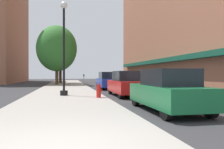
% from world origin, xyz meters
% --- Properties ---
extents(ground_plane, '(90.00, 90.00, 0.00)m').
position_xyz_m(ground_plane, '(4.00, 18.00, 0.00)').
color(ground_plane, '#2D2D30').
extents(sidewalk_slab, '(4.80, 50.00, 0.12)m').
position_xyz_m(sidewalk_slab, '(0.00, 19.00, 0.06)').
color(sidewalk_slab, gray).
rests_on(sidewalk_slab, ground).
extents(building_far_background, '(6.80, 18.00, 20.33)m').
position_xyz_m(building_far_background, '(-11.01, 37.00, 10.14)').
color(building_far_background, '#9E6047').
rests_on(building_far_background, ground).
extents(lamppost, '(0.48, 0.48, 5.90)m').
position_xyz_m(lamppost, '(-0.06, 10.13, 3.20)').
color(lamppost, black).
rests_on(lamppost, sidewalk_slab).
extents(fire_hydrant, '(0.33, 0.26, 0.79)m').
position_xyz_m(fire_hydrant, '(1.90, 8.40, 0.52)').
color(fire_hydrant, red).
rests_on(fire_hydrant, sidewalk_slab).
extents(parking_meter_near, '(0.14, 0.09, 1.31)m').
position_xyz_m(parking_meter_near, '(2.05, 21.93, 0.95)').
color(parking_meter_near, slate).
rests_on(parking_meter_near, sidewalk_slab).
extents(tree_near, '(4.13, 4.13, 7.21)m').
position_xyz_m(tree_near, '(-0.88, 29.94, 4.94)').
color(tree_near, '#422D1E').
rests_on(tree_near, sidewalk_slab).
extents(tree_mid, '(5.09, 5.09, 7.52)m').
position_xyz_m(tree_mid, '(-1.16, 24.91, 4.71)').
color(tree_mid, '#4C3823').
rests_on(tree_mid, sidewalk_slab).
extents(car_green, '(1.80, 4.30, 1.66)m').
position_xyz_m(car_green, '(4.00, 3.96, 0.81)').
color(car_green, black).
rests_on(car_green, ground).
extents(car_red, '(1.80, 4.30, 1.66)m').
position_xyz_m(car_red, '(4.00, 10.05, 0.81)').
color(car_red, black).
rests_on(car_red, ground).
extents(car_blue, '(1.80, 4.30, 1.66)m').
position_xyz_m(car_blue, '(4.00, 16.88, 0.81)').
color(car_blue, black).
rests_on(car_blue, ground).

